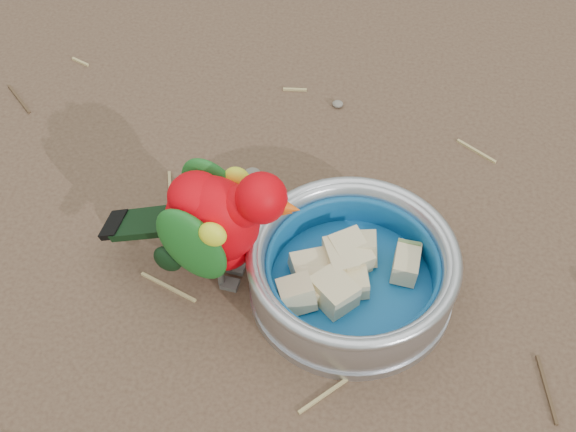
# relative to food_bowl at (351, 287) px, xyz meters

# --- Properties ---
(ground) EXTENTS (60.00, 60.00, 0.00)m
(ground) POSITION_rel_food_bowl_xyz_m (0.01, -0.07, -0.01)
(ground) COLOR brown
(food_bowl) EXTENTS (0.20, 0.20, 0.02)m
(food_bowl) POSITION_rel_food_bowl_xyz_m (0.00, 0.00, 0.00)
(food_bowl) COLOR #B2B2BA
(food_bowl) RESTS_ON ground
(bowl_wall) EXTENTS (0.20, 0.20, 0.04)m
(bowl_wall) POSITION_rel_food_bowl_xyz_m (0.00, 0.00, 0.03)
(bowl_wall) COLOR #B2B2BA
(bowl_wall) RESTS_ON food_bowl
(fruit_wedges) EXTENTS (0.12, 0.12, 0.03)m
(fruit_wedges) POSITION_rel_food_bowl_xyz_m (-0.00, 0.00, 0.02)
(fruit_wedges) COLOR beige
(fruit_wedges) RESTS_ON food_bowl
(lory_parrot) EXTENTS (0.19, 0.11, 0.15)m
(lory_parrot) POSITION_rel_food_bowl_xyz_m (-0.13, 0.00, 0.07)
(lory_parrot) COLOR #D00009
(lory_parrot) RESTS_ON ground
(ground_debris) EXTENTS (0.90, 0.80, 0.01)m
(ground_debris) POSITION_rel_food_bowl_xyz_m (0.03, -0.05, -0.01)
(ground_debris) COLOR tan
(ground_debris) RESTS_ON ground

